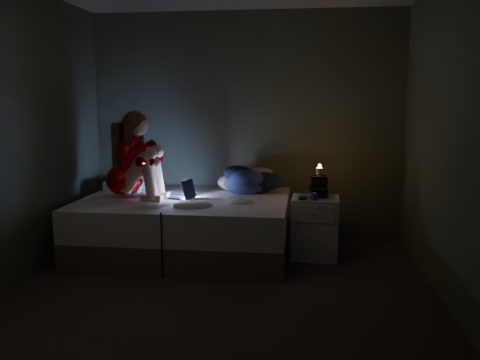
% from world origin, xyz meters
% --- Properties ---
extents(floor, '(3.60, 3.80, 0.02)m').
position_xyz_m(floor, '(0.00, 0.00, -0.01)').
color(floor, '#2A2522').
rests_on(floor, ground).
extents(wall_back, '(3.60, 0.02, 2.60)m').
position_xyz_m(wall_back, '(0.00, 1.91, 1.30)').
color(wall_back, '#4E563E').
rests_on(wall_back, ground).
extents(wall_front, '(3.60, 0.02, 2.60)m').
position_xyz_m(wall_front, '(0.00, -1.91, 1.30)').
color(wall_front, '#4E563E').
rests_on(wall_front, ground).
extents(wall_left, '(0.02, 3.80, 2.60)m').
position_xyz_m(wall_left, '(-1.81, 0.00, 1.30)').
color(wall_left, '#4E563E').
rests_on(wall_left, ground).
extents(wall_right, '(0.02, 3.80, 2.60)m').
position_xyz_m(wall_right, '(1.81, 0.00, 1.30)').
color(wall_right, '#4E563E').
rests_on(wall_right, ground).
extents(bed, '(2.12, 1.59, 0.58)m').
position_xyz_m(bed, '(-0.54, 1.10, 0.29)').
color(bed, beige).
rests_on(bed, ground).
extents(pillow, '(0.40, 0.28, 0.12)m').
position_xyz_m(pillow, '(-1.31, 1.42, 0.64)').
color(pillow, white).
rests_on(pillow, bed).
extents(woman, '(0.60, 0.43, 0.90)m').
position_xyz_m(woman, '(-1.16, 1.01, 1.04)').
color(woman, '#A80008').
rests_on(woman, bed).
extents(laptop, '(0.35, 0.29, 0.21)m').
position_xyz_m(laptop, '(-0.61, 1.08, 0.69)').
color(laptop, black).
rests_on(laptop, bed).
extents(clothes_pile, '(0.59, 0.51, 0.31)m').
position_xyz_m(clothes_pile, '(0.06, 1.49, 0.74)').
color(clothes_pile, navy).
rests_on(clothes_pile, bed).
extents(nightstand, '(0.49, 0.44, 0.62)m').
position_xyz_m(nightstand, '(0.80, 1.09, 0.31)').
color(nightstand, silver).
rests_on(nightstand, ground).
extents(book_stack, '(0.19, 0.25, 0.23)m').
position_xyz_m(book_stack, '(0.84, 1.15, 0.74)').
color(book_stack, black).
rests_on(book_stack, nightstand).
extents(candle, '(0.07, 0.07, 0.08)m').
position_xyz_m(candle, '(0.84, 1.15, 0.89)').
color(candle, beige).
rests_on(candle, book_stack).
extents(phone, '(0.08, 0.14, 0.01)m').
position_xyz_m(phone, '(0.68, 1.01, 0.63)').
color(phone, black).
rests_on(phone, nightstand).
extents(blue_orb, '(0.08, 0.08, 0.08)m').
position_xyz_m(blue_orb, '(0.80, 0.95, 0.66)').
color(blue_orb, navy).
rests_on(blue_orb, nightstand).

